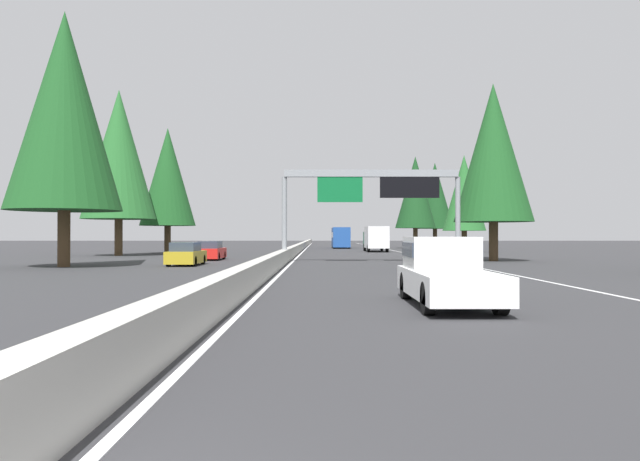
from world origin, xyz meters
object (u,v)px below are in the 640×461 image
box_truck_far_right (376,238)px  bus_far_center (340,237)px  oncoming_near (186,255)px  conifer_right_far (415,192)px  conifer_right_distant (435,196)px  conifer_right_near (493,153)px  conifer_left_foreground (64,111)px  oncoming_far (211,251)px  pickup_mid_left (445,271)px  sedan_distant_b (449,258)px  sign_gantry_overhead (374,189)px  conifer_right_mid (464,193)px  conifer_left_mid (168,177)px  conifer_left_near (119,155)px

box_truck_far_right → bus_far_center: bus_far_center is taller
oncoming_near → conifer_right_far: 57.22m
conifer_right_distant → conifer_right_near: bearing=173.8°
conifer_right_far → conifer_left_foreground: size_ratio=0.89×
bus_far_center → oncoming_far: (-44.96, 11.71, -1.03)m
conifer_right_near → oncoming_far: bearing=84.6°
conifer_left_foreground → oncoming_far: bearing=-33.7°
pickup_mid_left → sedan_distant_b: (15.81, -3.52, -0.23)m
sign_gantry_overhead → conifer_right_mid: bearing=-25.7°
bus_far_center → conifer_right_distant: bearing=-70.2°
conifer_left_mid → conifer_right_mid: bearing=-82.1°
sedan_distant_b → bus_far_center: (59.60, 3.77, 1.03)m
oncoming_far → conifer_right_far: conifer_right_far is taller
sign_gantry_overhead → conifer_left_foreground: 20.74m
sign_gantry_overhead → oncoming_far: size_ratio=2.88×
box_truck_far_right → bus_far_center: (20.59, 3.44, 0.11)m
sign_gantry_overhead → conifer_left_mid: 29.95m
bus_far_center → conifer_right_near: (-47.00, -9.79, 6.37)m
box_truck_far_right → conifer_right_near: conifer_right_near is taller
sign_gantry_overhead → conifer_left_foreground: bearing=107.8°
sign_gantry_overhead → conifer_left_mid: size_ratio=0.94×
box_truck_far_right → conifer_left_foreground: (-34.89, 22.15, 7.85)m
box_truck_far_right → conifer_left_mid: (-6.73, 22.95, 6.58)m
box_truck_far_right → oncoming_far: bearing=148.1°
pickup_mid_left → conifer_right_distant: (80.98, -15.25, 7.42)m
oncoming_far → pickup_mid_left: bearing=21.4°
box_truck_far_right → conifer_right_near: 27.93m
pickup_mid_left → oncoming_far: bearing=21.4°
sedan_distant_b → bus_far_center: size_ratio=0.38×
bus_far_center → conifer_right_mid: size_ratio=1.03×
sedan_distant_b → bus_far_center: bearing=3.6°
conifer_right_mid → conifer_right_distant: (28.31, -2.06, 1.54)m
sedan_distant_b → conifer_left_near: conifer_left_near is taller
sedan_distant_b → conifer_left_foreground: bearing=79.6°
conifer_right_near → conifer_left_near: size_ratio=0.84×
bus_far_center → conifer_right_near: size_ratio=0.86×
pickup_mid_left → oncoming_near: 24.87m
bus_far_center → conifer_right_distant: size_ratio=0.84×
conifer_right_near → conifer_left_foreground: conifer_left_foreground is taller
oncoming_near → sedan_distant_b: bearing=68.8°
pickup_mid_left → conifer_right_near: (28.41, -9.55, 7.17)m
sign_gantry_overhead → conifer_left_foreground: (-6.19, 19.34, 4.24)m
conifer_right_mid → conifer_left_near: (-12.13, 35.69, 2.79)m
conifer_right_distant → conifer_left_foreground: size_ratio=0.88×
oncoming_near → conifer_right_near: (6.60, -21.50, 7.40)m
pickup_mid_left → conifer_right_far: bearing=-8.4°
box_truck_far_right → sedan_distant_b: bearing=-179.5°
conifer_right_mid → conifer_left_mid: conifer_left_mid is taller
conifer_right_mid → oncoming_near: bearing=140.8°
conifer_left_near → box_truck_far_right: bearing=-60.9°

